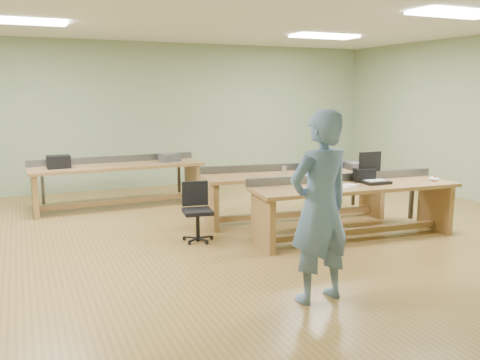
# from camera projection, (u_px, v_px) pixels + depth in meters

# --- Properties ---
(floor) EXTENTS (10.00, 10.00, 0.00)m
(floor) POSITION_uv_depth(u_px,v_px,m) (228.00, 233.00, 7.28)
(floor) COLOR olive
(floor) RESTS_ON ground
(ceiling) EXTENTS (10.00, 10.00, 0.00)m
(ceiling) POSITION_uv_depth(u_px,v_px,m) (227.00, 16.00, 6.76)
(ceiling) COLOR silver
(ceiling) RESTS_ON wall_back
(wall_back) EXTENTS (10.00, 0.04, 3.00)m
(wall_back) POSITION_uv_depth(u_px,v_px,m) (156.00, 115.00, 10.63)
(wall_back) COLOR gray
(wall_back) RESTS_ON floor
(wall_front) EXTENTS (10.00, 0.04, 3.00)m
(wall_front) POSITION_uv_depth(u_px,v_px,m) (451.00, 168.00, 3.40)
(wall_front) COLOR gray
(wall_front) RESTS_ON floor
(fluor_panels) EXTENTS (6.20, 3.50, 0.03)m
(fluor_panels) POSITION_uv_depth(u_px,v_px,m) (227.00, 18.00, 6.76)
(fluor_panels) COLOR white
(fluor_panels) RESTS_ON ceiling
(workbench_front) EXTENTS (2.95, 1.00, 0.86)m
(workbench_front) POSITION_uv_depth(u_px,v_px,m) (353.00, 198.00, 6.96)
(workbench_front) COLOR olive
(workbench_front) RESTS_ON floor
(workbench_mid) EXTENTS (2.96, 1.14, 0.86)m
(workbench_mid) POSITION_uv_depth(u_px,v_px,m) (295.00, 185.00, 7.93)
(workbench_mid) COLOR olive
(workbench_mid) RESTS_ON floor
(workbench_back) EXTENTS (2.94, 0.85, 0.86)m
(workbench_back) POSITION_uv_depth(u_px,v_px,m) (118.00, 175.00, 8.83)
(workbench_back) COLOR olive
(workbench_back) RESTS_ON floor
(person) EXTENTS (0.72, 0.52, 1.85)m
(person) POSITION_uv_depth(u_px,v_px,m) (320.00, 207.00, 4.80)
(person) COLOR slate
(person) RESTS_ON floor
(laptop_base) EXTENTS (0.37, 0.31, 0.04)m
(laptop_base) POSITION_uv_depth(u_px,v_px,m) (375.00, 182.00, 7.00)
(laptop_base) COLOR black
(laptop_base) RESTS_ON workbench_front
(laptop_screen) EXTENTS (0.36, 0.03, 0.28)m
(laptop_screen) POSITION_uv_depth(u_px,v_px,m) (370.00, 162.00, 7.09)
(laptop_screen) COLOR black
(laptop_screen) RESTS_ON laptop_base
(keyboard) EXTENTS (0.49, 0.31, 0.03)m
(keyboard) POSITION_uv_depth(u_px,v_px,m) (343.00, 187.00, 6.67)
(keyboard) COLOR beige
(keyboard) RESTS_ON workbench_front
(trackball_mouse) EXTENTS (0.16, 0.17, 0.06)m
(trackball_mouse) POSITION_uv_depth(u_px,v_px,m) (434.00, 179.00, 7.20)
(trackball_mouse) COLOR white
(trackball_mouse) RESTS_ON workbench_front
(camera_bag) EXTENTS (0.30, 0.22, 0.19)m
(camera_bag) POSITION_uv_depth(u_px,v_px,m) (364.00, 175.00, 7.13)
(camera_bag) COLOR black
(camera_bag) RESTS_ON workbench_front
(task_chair) EXTENTS (0.49, 0.49, 0.79)m
(task_chair) POSITION_uv_depth(u_px,v_px,m) (197.00, 220.00, 6.88)
(task_chair) COLOR black
(task_chair) RESTS_ON floor
(parts_bin_teal) EXTENTS (0.42, 0.32, 0.15)m
(parts_bin_teal) POSITION_uv_depth(u_px,v_px,m) (318.00, 167.00, 8.00)
(parts_bin_teal) COLOR #11333A
(parts_bin_teal) RESTS_ON workbench_mid
(parts_bin_grey) EXTENTS (0.45, 0.31, 0.11)m
(parts_bin_grey) POSITION_uv_depth(u_px,v_px,m) (360.00, 166.00, 8.26)
(parts_bin_grey) COLOR #3B3B3E
(parts_bin_grey) RESTS_ON workbench_mid
(mug) EXTENTS (0.16, 0.16, 0.10)m
(mug) POSITION_uv_depth(u_px,v_px,m) (311.00, 170.00, 7.92)
(mug) COLOR #3B3B3E
(mug) RESTS_ON workbench_mid
(drinks_can) EXTENTS (0.08, 0.08, 0.12)m
(drinks_can) POSITION_uv_depth(u_px,v_px,m) (284.00, 170.00, 7.79)
(drinks_can) COLOR silver
(drinks_can) RESTS_ON workbench_mid
(storage_box_back) EXTENTS (0.37, 0.27, 0.21)m
(storage_box_back) POSITION_uv_depth(u_px,v_px,m) (59.00, 162.00, 8.37)
(storage_box_back) COLOR black
(storage_box_back) RESTS_ON workbench_back
(tray_back) EXTENTS (0.40, 0.35, 0.13)m
(tray_back) POSITION_uv_depth(u_px,v_px,m) (170.00, 158.00, 9.17)
(tray_back) COLOR #3B3B3E
(tray_back) RESTS_ON workbench_back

